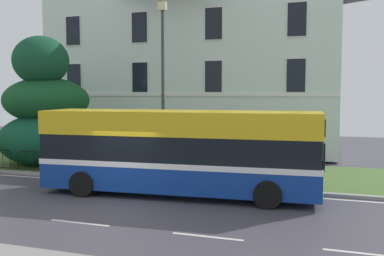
{
  "coord_description": "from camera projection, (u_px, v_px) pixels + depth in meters",
  "views": [
    {
      "loc": [
        7.24,
        -12.89,
        3.9
      ],
      "look_at": [
        1.31,
        4.97,
        2.37
      ],
      "focal_mm": 40.83,
      "sensor_mm": 36.0,
      "label": 1
    }
  ],
  "objects": [
    {
      "name": "evergreen_tree",
      "position": [
        46.0,
        113.0,
        23.47
      ],
      "size": [
        4.97,
        5.11,
        6.91
      ],
      "color": "#423328",
      "rests_on": "ground_plane"
    },
    {
      "name": "georgian_townhouse",
      "position": [
        202.0,
        62.0,
        31.33
      ],
      "size": [
        19.25,
        11.14,
        11.94
      ],
      "color": "silver",
      "rests_on": "ground_plane"
    },
    {
      "name": "single_decker_bus",
      "position": [
        179.0,
        151.0,
        16.49
      ],
      "size": [
        10.61,
        3.1,
        3.21
      ],
      "rotation": [
        0.0,
        0.0,
        0.07
      ],
      "color": "navy",
      "rests_on": "ground_plane"
    },
    {
      "name": "iron_verge_railing",
      "position": [
        118.0,
        166.0,
        19.52
      ],
      "size": [
        13.62,
        0.04,
        0.97
      ],
      "color": "black",
      "rests_on": "ground_plane"
    },
    {
      "name": "litter_bin",
      "position": [
        44.0,
        158.0,
        21.53
      ],
      "size": [
        0.55,
        0.55,
        1.06
      ],
      "color": "black",
      "rests_on": "ground_plane"
    },
    {
      "name": "street_lamp_post",
      "position": [
        163.0,
        78.0,
        19.77
      ],
      "size": [
        0.36,
        0.24,
        7.82
      ],
      "color": "#333338",
      "rests_on": "ground_plane"
    },
    {
      "name": "ground_plane",
      "position": [
        126.0,
        200.0,
        15.96
      ],
      "size": [
        60.0,
        56.0,
        0.18
      ],
      "color": "#45404B"
    }
  ]
}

